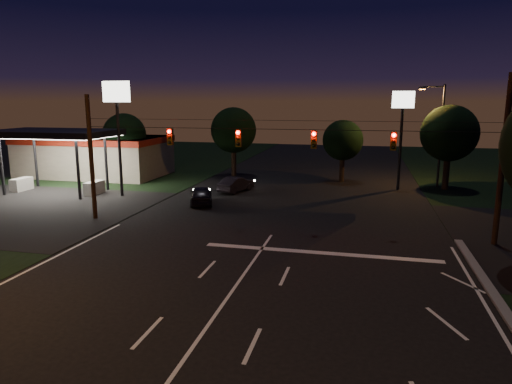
% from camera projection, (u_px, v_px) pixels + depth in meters
% --- Properties ---
extents(ground, '(140.00, 140.00, 0.00)m').
position_uv_depth(ground, '(174.00, 374.00, 12.90)').
color(ground, black).
rests_on(ground, ground).
extents(cross_street_left, '(20.00, 16.00, 0.02)m').
position_uv_depth(cross_street_left, '(4.00, 209.00, 32.68)').
color(cross_street_left, black).
rests_on(cross_street_left, ground).
extents(stop_bar, '(12.00, 0.50, 0.01)m').
position_uv_depth(stop_bar, '(320.00, 253.00, 23.19)').
color(stop_bar, silver).
rests_on(stop_bar, ground).
extents(utility_pole_right, '(0.30, 0.30, 9.00)m').
position_uv_depth(utility_pole_right, '(494.00, 245.00, 24.50)').
color(utility_pole_right, black).
rests_on(utility_pole_right, ground).
extents(utility_pole_left, '(0.28, 0.28, 8.00)m').
position_uv_depth(utility_pole_left, '(96.00, 219.00, 29.92)').
color(utility_pole_left, black).
rests_on(utility_pole_left, ground).
extents(signal_span, '(24.00, 0.40, 1.56)m').
position_uv_depth(signal_span, '(276.00, 138.00, 26.10)').
color(signal_span, black).
rests_on(signal_span, ground).
extents(gas_station, '(14.20, 16.10, 5.25)m').
position_uv_depth(gas_station, '(93.00, 153.00, 46.36)').
color(gas_station, gray).
rests_on(gas_station, ground).
extents(pole_sign_left_near, '(2.20, 0.30, 9.10)m').
position_uv_depth(pole_sign_left_near, '(117.00, 109.00, 35.68)').
color(pole_sign_left_near, black).
rests_on(pole_sign_left_near, ground).
extents(pole_sign_right, '(1.80, 0.30, 8.40)m').
position_uv_depth(pole_sign_right, '(402.00, 117.00, 38.50)').
color(pole_sign_right, black).
rests_on(pole_sign_right, ground).
extents(street_light_right_far, '(2.20, 0.35, 9.00)m').
position_uv_depth(street_light_right_far, '(438.00, 128.00, 39.87)').
color(street_light_right_far, black).
rests_on(street_light_right_far, ground).
extents(tree_far_a, '(4.20, 4.20, 6.42)m').
position_uv_depth(tree_far_a, '(125.00, 135.00, 44.86)').
color(tree_far_a, black).
rests_on(tree_far_a, ground).
extents(tree_far_b, '(4.60, 4.60, 6.98)m').
position_uv_depth(tree_far_b, '(234.00, 131.00, 46.36)').
color(tree_far_b, black).
rests_on(tree_far_b, ground).
extents(tree_far_c, '(3.80, 3.80, 5.86)m').
position_uv_depth(tree_far_c, '(343.00, 141.00, 43.04)').
color(tree_far_c, black).
rests_on(tree_far_c, ground).
extents(tree_far_d, '(4.80, 4.80, 7.30)m').
position_uv_depth(tree_far_d, '(449.00, 134.00, 38.95)').
color(tree_far_d, black).
rests_on(tree_far_d, ground).
extents(car_oncoming_a, '(2.84, 4.30, 1.36)m').
position_uv_depth(car_oncoming_a, '(201.00, 195.00, 34.10)').
color(car_oncoming_a, black).
rests_on(car_oncoming_a, ground).
extents(car_oncoming_b, '(2.47, 4.07, 1.27)m').
position_uv_depth(car_oncoming_b, '(236.00, 184.00, 38.76)').
color(car_oncoming_b, black).
rests_on(car_oncoming_b, ground).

